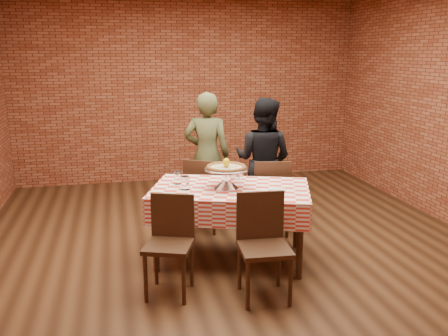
{
  "coord_description": "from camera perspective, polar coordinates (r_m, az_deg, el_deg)",
  "views": [
    {
      "loc": [
        -1.18,
        -4.7,
        2.06
      ],
      "look_at": [
        -0.14,
        -0.17,
        0.93
      ],
      "focal_mm": 38.45,
      "sensor_mm": 36.0,
      "label": 1
    }
  ],
  "objects": [
    {
      "name": "ground",
      "position": [
        5.27,
        1.13,
        -9.41
      ],
      "size": [
        6.0,
        6.0,
        0.0
      ],
      "primitive_type": "plane",
      "color": "black",
      "rests_on": "ground"
    },
    {
      "name": "back_wall",
      "position": [
        7.82,
        -4.2,
        9.1
      ],
      "size": [
        5.5,
        0.0,
        5.5
      ],
      "primitive_type": "plane",
      "rotation": [
        1.57,
        0.0,
        0.0
      ],
      "color": "maroon",
      "rests_on": "ground"
    },
    {
      "name": "table",
      "position": [
        4.87,
        0.76,
        -6.67
      ],
      "size": [
        1.73,
        1.36,
        0.75
      ],
      "primitive_type": "cube",
      "rotation": [
        0.0,
        0.0,
        -0.33
      ],
      "color": "#392415",
      "rests_on": "ground"
    },
    {
      "name": "tablecloth",
      "position": [
        4.78,
        0.77,
        -3.83
      ],
      "size": [
        1.78,
        1.4,
        0.26
      ],
      "primitive_type": null,
      "rotation": [
        0.0,
        0.0,
        -0.33
      ],
      "color": "red",
      "rests_on": "table"
    },
    {
      "name": "pizza_stand",
      "position": [
        4.72,
        0.27,
        -1.2
      ],
      "size": [
        0.61,
        0.61,
        0.2
      ],
      "primitive_type": null,
      "rotation": [
        0.0,
        0.0,
        -0.6
      ],
      "color": "silver",
      "rests_on": "tablecloth"
    },
    {
      "name": "pizza",
      "position": [
        4.69,
        0.27,
        0.03
      ],
      "size": [
        0.54,
        0.54,
        0.03
      ],
      "primitive_type": "cylinder",
      "rotation": [
        0.0,
        0.0,
        -0.6
      ],
      "color": "beige",
      "rests_on": "pizza_stand"
    },
    {
      "name": "lemon",
      "position": [
        4.68,
        0.27,
        0.64
      ],
      "size": [
        0.1,
        0.1,
        0.09
      ],
      "primitive_type": "ellipsoid",
      "rotation": [
        0.0,
        0.0,
        -0.6
      ],
      "color": "yellow",
      "rests_on": "pizza"
    },
    {
      "name": "water_glass_left",
      "position": [
        4.68,
        -4.63,
        -1.79
      ],
      "size": [
        0.11,
        0.11,
        0.13
      ],
      "primitive_type": "cylinder",
      "rotation": [
        0.0,
        0.0,
        -0.33
      ],
      "color": "white",
      "rests_on": "tablecloth"
    },
    {
      "name": "water_glass_right",
      "position": [
        4.88,
        -5.49,
        -1.15
      ],
      "size": [
        0.11,
        0.11,
        0.13
      ],
      "primitive_type": "cylinder",
      "rotation": [
        0.0,
        0.0,
        -0.33
      ],
      "color": "white",
      "rests_on": "tablecloth"
    },
    {
      "name": "side_plate",
      "position": [
        4.67,
        6.41,
        -2.61
      ],
      "size": [
        0.21,
        0.21,
        0.01
      ],
      "primitive_type": "cylinder",
      "rotation": [
        0.0,
        0.0,
        -0.33
      ],
      "color": "white",
      "rests_on": "tablecloth"
    },
    {
      "name": "sweetener_packet_a",
      "position": [
        4.56,
        7.44,
        -3.1
      ],
      "size": [
        0.06,
        0.05,
        0.0
      ],
      "primitive_type": "cube",
      "rotation": [
        0.0,
        0.0,
        -0.34
      ],
      "color": "white",
      "rests_on": "tablecloth"
    },
    {
      "name": "sweetener_packet_b",
      "position": [
        4.61,
        8.88,
        -2.95
      ],
      "size": [
        0.06,
        0.05,
        0.0
      ],
      "primitive_type": "cube",
      "rotation": [
        0.0,
        0.0,
        -0.47
      ],
      "color": "white",
      "rests_on": "tablecloth"
    },
    {
      "name": "condiment_caddy",
      "position": [
        5.03,
        1.54,
        -0.53
      ],
      "size": [
        0.14,
        0.14,
        0.15
      ],
      "primitive_type": "cube",
      "rotation": [
        0.0,
        0.0,
        -0.71
      ],
      "color": "silver",
      "rests_on": "tablecloth"
    },
    {
      "name": "chair_near_left",
      "position": [
        4.18,
        -6.6,
        -9.41
      ],
      "size": [
        0.5,
        0.5,
        0.86
      ],
      "primitive_type": null,
      "rotation": [
        0.0,
        0.0,
        -0.36
      ],
      "color": "#392415",
      "rests_on": "ground"
    },
    {
      "name": "chair_near_right",
      "position": [
        4.11,
        4.86,
        -9.56
      ],
      "size": [
        0.45,
        0.45,
        0.9
      ],
      "primitive_type": null,
      "rotation": [
        0.0,
        0.0,
        -0.07
      ],
      "color": "#392415",
      "rests_on": "ground"
    },
    {
      "name": "chair_far_left",
      "position": [
        5.67,
        -2.25,
        -3.05
      ],
      "size": [
        0.54,
        0.54,
        0.87
      ],
      "primitive_type": null,
      "rotation": [
        0.0,
        0.0,
        2.61
      ],
      "color": "#392415",
      "rests_on": "ground"
    },
    {
      "name": "chair_far_right",
      "position": [
        5.57,
        5.53,
        -3.31
      ],
      "size": [
        0.48,
        0.48,
        0.89
      ],
      "primitive_type": null,
      "rotation": [
        0.0,
        0.0,
        2.95
      ],
      "color": "#392415",
      "rests_on": "ground"
    },
    {
      "name": "diner_olive",
      "position": [
        6.07,
        -2.05,
        1.57
      ],
      "size": [
        0.66,
        0.53,
        1.59
      ],
      "primitive_type": "imported",
      "rotation": [
        0.0,
        0.0,
        2.85
      ],
      "color": "#4B502D",
      "rests_on": "ground"
    },
    {
      "name": "diner_black",
      "position": [
        5.94,
        4.66,
        0.99
      ],
      "size": [
        0.94,
        0.91,
        1.53
      ],
      "primitive_type": "imported",
      "rotation": [
        0.0,
        0.0,
        2.49
      ],
      "color": "black",
      "rests_on": "ground"
    }
  ]
}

